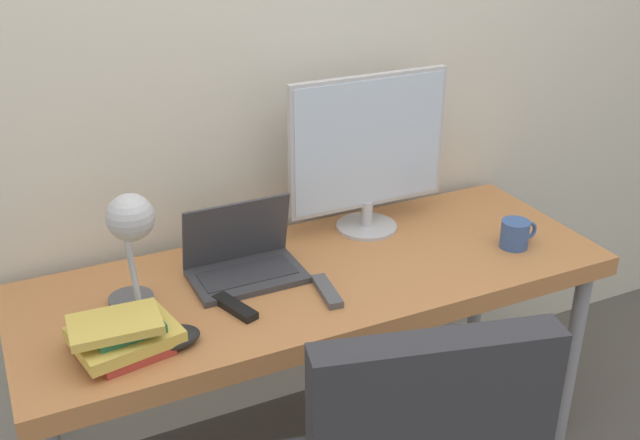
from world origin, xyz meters
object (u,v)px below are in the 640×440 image
Objects in this scene: monitor at (368,150)px; book_stack at (124,334)px; mug at (516,234)px; game_controller at (171,338)px; desk_lamp at (130,231)px; laptop at (244,261)px.

book_stack is at bearing -158.12° from monitor.
game_controller is (-1.09, -0.05, -0.02)m from mug.
monitor is at bearing 26.16° from game_controller.
monitor is at bearing 138.29° from mug.
mug is (1.14, -0.07, -0.22)m from desk_lamp.
laptop is 1.17× the size of book_stack.
laptop is 0.53m from monitor.
book_stack is (-0.85, -0.34, -0.22)m from monitor.
monitor is (0.46, 0.12, 0.22)m from laptop.
laptop reaches higher than mug.
game_controller is at bearing -70.00° from desk_lamp.
mug reaches higher than game_controller.
desk_lamp is (-0.33, -0.13, 0.22)m from laptop.
monitor is 1.43× the size of desk_lamp.
monitor is 0.52m from mug.
desk_lamp is (-0.79, -0.24, -0.00)m from monitor.
book_stack is at bearing -122.28° from desk_lamp.
book_stack is (-0.39, -0.22, 0.00)m from laptop.
laptop is 2.50× the size of mug.
laptop is 0.45m from book_stack.
desk_lamp is at bearing 57.72° from book_stack.
game_controller is at bearing -153.84° from monitor.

